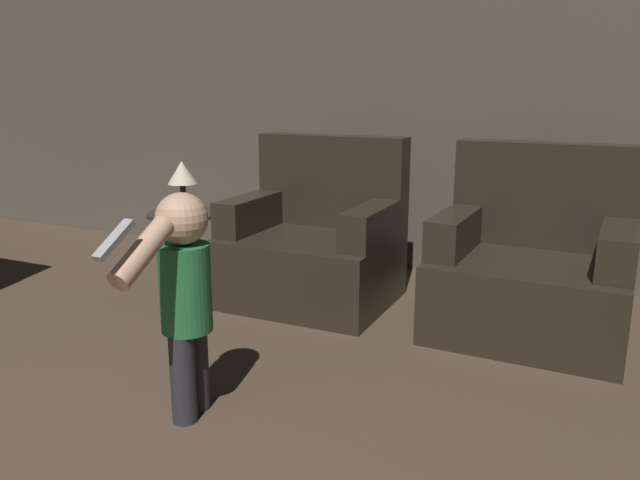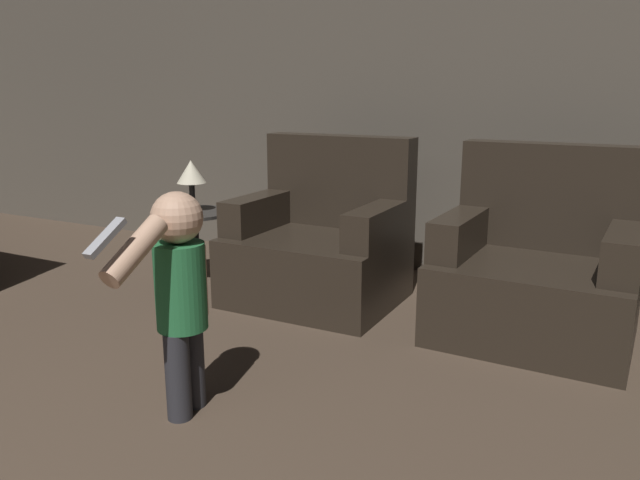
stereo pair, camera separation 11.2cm
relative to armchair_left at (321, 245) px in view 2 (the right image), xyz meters
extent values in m
cube|color=#51493F|center=(0.13, 0.84, 0.98)|extent=(8.40, 0.05, 2.60)
cube|color=black|center=(0.00, -0.06, -0.12)|extent=(0.92, 0.77, 0.39)
cube|color=black|center=(0.00, 0.24, 0.34)|extent=(0.92, 0.16, 0.54)
cube|color=black|center=(-0.38, -0.06, 0.17)|extent=(0.16, 0.61, 0.20)
cube|color=black|center=(0.38, -0.06, 0.17)|extent=(0.16, 0.61, 0.20)
cube|color=black|center=(1.20, -0.06, -0.12)|extent=(0.94, 0.80, 0.39)
cube|color=black|center=(1.21, 0.24, 0.34)|extent=(0.92, 0.19, 0.54)
cube|color=black|center=(0.82, -0.05, 0.17)|extent=(0.18, 0.62, 0.20)
cube|color=black|center=(1.58, -0.07, 0.17)|extent=(0.18, 0.62, 0.20)
cylinder|color=#28282D|center=(0.16, -1.47, -0.15)|extent=(0.09, 0.09, 0.34)
cylinder|color=#28282D|center=(0.15, -1.37, -0.15)|extent=(0.09, 0.09, 0.34)
cylinder|color=#236638|center=(0.16, -1.42, 0.18)|extent=(0.19, 0.19, 0.32)
sphere|color=tan|center=(0.16, -1.42, 0.44)|extent=(0.19, 0.19, 0.19)
cylinder|color=tan|center=(0.14, -1.30, 0.17)|extent=(0.08, 0.08, 0.27)
cylinder|color=tan|center=(0.17, -1.65, 0.37)|extent=(0.08, 0.27, 0.20)
cube|color=#99999E|center=(0.17, -1.77, 0.44)|extent=(0.04, 0.16, 0.10)
cylinder|color=black|center=(-0.87, -0.06, -0.10)|extent=(0.06, 0.06, 0.43)
cylinder|color=#2D2B28|center=(-0.87, -0.06, 0.12)|extent=(0.45, 0.45, 0.02)
cylinder|color=#262626|center=(-0.87, -0.06, 0.22)|extent=(0.04, 0.04, 0.18)
cone|color=beige|center=(-0.87, -0.06, 0.38)|extent=(0.18, 0.18, 0.14)
camera|label=1|loc=(1.50, -3.15, 0.89)|focal=35.00mm
camera|label=2|loc=(1.60, -3.10, 0.89)|focal=35.00mm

